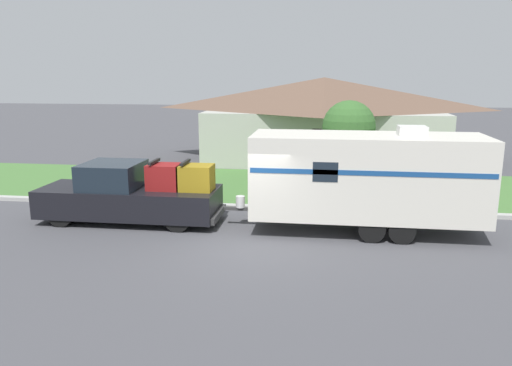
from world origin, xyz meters
name	(u,v)px	position (x,y,z in m)	size (l,w,h in m)	color
ground_plane	(243,245)	(0.00, 0.00, 0.00)	(120.00, 120.00, 0.00)	#47474C
curb_strip	(260,207)	(0.00, 3.75, 0.07)	(80.00, 0.30, 0.14)	#ADADA8
lawn_strip	(271,186)	(0.00, 7.40, 0.01)	(80.00, 7.00, 0.03)	#477538
house_across_street	(323,117)	(2.08, 14.68, 2.32)	(13.17, 8.10, 4.48)	#B2B2A8
pickup_truck	(132,195)	(-3.93, 1.75, 0.89)	(5.85, 2.00, 2.04)	black
travel_trailer	(367,176)	(3.47, 1.75, 1.71)	(7.76, 2.34, 3.23)	black
mailbox	(421,181)	(5.63, 4.86, 0.94)	(0.48, 0.20, 1.22)	brown
tree_in_yard	(349,127)	(3.12, 6.91, 2.61)	(2.10, 2.10, 3.68)	brown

